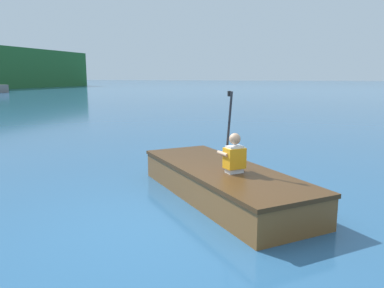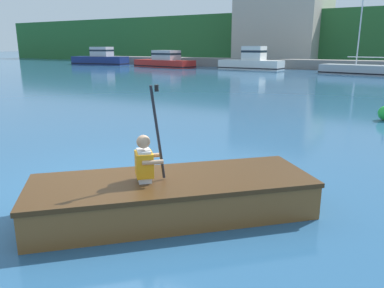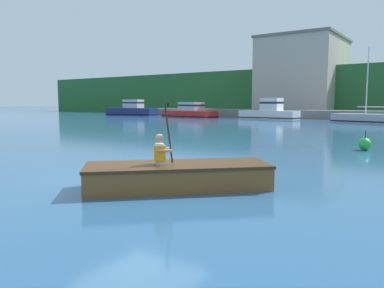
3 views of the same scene
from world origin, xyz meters
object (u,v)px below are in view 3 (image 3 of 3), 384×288
object	(u,v)px
moored_boat_dock_east_inner	(190,112)
channel_buoy	(365,144)
moored_boat_dock_west_inner	(269,112)
moored_boat_dock_center_near	(132,110)
person_paddler	(160,151)
rowboat_foreground	(180,174)
moored_boat_dock_west_end	(369,118)

from	to	relation	value
moored_boat_dock_east_inner	channel_buoy	size ratio (longest dim) A/B	10.44
moored_boat_dock_west_inner	moored_boat_dock_east_inner	distance (m)	9.47
moored_boat_dock_center_near	person_paddler	bearing A→B (deg)	-45.42
rowboat_foreground	channel_buoy	distance (m)	8.81
moored_boat_dock_west_inner	moored_boat_dock_west_end	bearing A→B (deg)	-11.40
moored_boat_dock_west_end	moored_boat_dock_east_inner	xyz separation A→B (m)	(-19.21, 1.01, 0.26)
moored_boat_dock_west_end	channel_buoy	world-z (taller)	moored_boat_dock_west_end
moored_boat_dock_west_end	person_paddler	xyz separation A→B (m)	(1.04, -28.82, 0.41)
moored_boat_dock_west_inner	moored_boat_dock_center_near	xyz separation A→B (m)	(-18.91, -0.61, 0.00)
moored_boat_dock_west_end	channel_buoy	bearing A→B (deg)	-80.84
moored_boat_dock_east_inner	moored_boat_dock_west_inner	bearing A→B (deg)	5.83
moored_boat_dock_east_inner	person_paddler	distance (m)	36.05
moored_boat_dock_center_near	rowboat_foreground	distance (m)	42.38
moored_boat_dock_west_end	moored_boat_dock_west_inner	size ratio (longest dim) A/B	1.02
moored_boat_dock_west_inner	channel_buoy	world-z (taller)	moored_boat_dock_west_inner
moored_boat_dock_east_inner	channel_buoy	bearing A→B (deg)	-43.04
person_paddler	channel_buoy	bearing A→B (deg)	76.23
moored_boat_dock_west_inner	rowboat_foreground	size ratio (longest dim) A/B	1.78
moored_boat_dock_east_inner	channel_buoy	distance (m)	30.69
moored_boat_dock_west_end	moored_boat_dock_east_inner	world-z (taller)	moored_boat_dock_west_end
moored_boat_dock_east_inner	rowboat_foreground	distance (m)	35.99
moored_boat_dock_west_end	channel_buoy	size ratio (longest dim) A/B	8.80
channel_buoy	moored_boat_dock_center_near	bearing A→B (deg)	146.28
moored_boat_dock_west_end	moored_boat_dock_center_near	xyz separation A→B (m)	(-28.70, 1.37, 0.37)
moored_boat_dock_west_end	person_paddler	distance (m)	28.84
person_paddler	channel_buoy	xyz separation A→B (m)	(2.18, 8.89, -0.55)
moored_boat_dock_west_inner	person_paddler	xyz separation A→B (m)	(10.83, -30.79, 0.04)
moored_boat_dock_west_end	channel_buoy	distance (m)	20.19
moored_boat_dock_west_inner	person_paddler	size ratio (longest dim) A/B	5.13
moored_boat_dock_west_inner	rowboat_foreground	distance (m)	32.48
moored_boat_dock_center_near	moored_boat_dock_west_inner	bearing A→B (deg)	1.83
moored_boat_dock_center_near	channel_buoy	size ratio (longest dim) A/B	9.87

